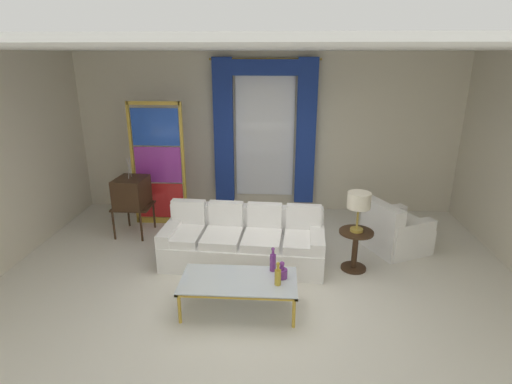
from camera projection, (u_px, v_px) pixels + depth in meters
ground_plane at (258, 289)px, 5.40m from camera, size 16.00×16.00×0.00m
wall_rear at (267, 134)px, 7.81m from camera, size 8.00×0.12×3.00m
ceiling_slab at (262, 48)px, 5.19m from camera, size 8.00×7.60×0.04m
curtained_window at (265, 122)px, 7.58m from camera, size 2.00×0.17×2.70m
couch_white_long at (244, 242)px, 6.06m from camera, size 2.39×1.06×0.86m
coffee_table at (239, 282)px, 4.86m from camera, size 1.38×0.69×0.41m
bottle_blue_decanter at (278, 276)px, 4.71m from camera, size 0.08×0.08×0.29m
bottle_crystal_tall at (273, 261)px, 5.01m from camera, size 0.07×0.07×0.32m
bottle_amber_squat at (282, 272)px, 4.86m from camera, size 0.13×0.13×0.22m
vintage_tv at (132, 193)px, 6.85m from camera, size 0.62×0.63×1.35m
armchair_white at (394, 233)px, 6.41m from camera, size 1.08×1.07×0.80m
stained_glass_divider at (158, 167)px, 7.18m from camera, size 0.95×0.05×2.20m
peacock_figurine at (182, 222)px, 6.98m from camera, size 0.44×0.60×0.50m
round_side_table at (355, 247)px, 5.80m from camera, size 0.48×0.48×0.59m
table_lamp_brass at (359, 202)px, 5.58m from camera, size 0.32×0.32×0.57m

